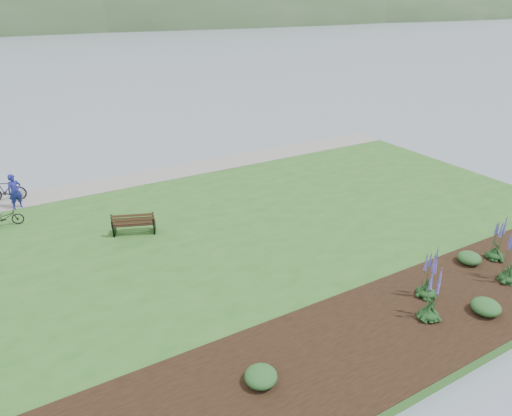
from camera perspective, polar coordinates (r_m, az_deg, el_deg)
The scene contains 15 objects.
ground at distance 21.16m, azimuth -7.52°, elevation -2.91°, with size 600.00×600.00×0.00m, color slate.
lawn at distance 19.44m, azimuth -5.22°, elevation -4.76°, with size 34.00×20.00×0.40m, color #295D21.
shoreline_path at distance 26.99m, azimuth -13.36°, elevation 3.81°, with size 34.00×2.20×0.03m, color gray.
garden_bed at distance 15.61m, azimuth 18.18°, elevation -13.35°, with size 24.00×4.40×0.04m, color black.
far_hillside at distance 189.65m, azimuth -23.32°, elevation 19.88°, with size 580.00×80.00×38.00m, color #2E4B2A, non-canonical shape.
park_bench at distance 20.33m, azimuth -15.06°, elevation -1.81°, with size 1.91×1.31×1.10m.
person at distance 24.80m, azimuth -27.98°, elevation 2.15°, with size 0.75×0.51×2.06m, color navy.
bicycle_a at distance 23.31m, azimuth -28.91°, elevation -1.09°, with size 1.54×0.54×0.81m, color black.
bicycle_b at distance 26.18m, azimuth -28.80°, elevation 1.98°, with size 1.90×0.55×1.14m, color black.
echium_0 at distance 15.52m, azimuth 21.13°, elevation -10.40°, with size 0.62×0.62×1.97m.
echium_1 at distance 16.51m, azimuth 20.87°, elevation -7.79°, with size 0.62×0.62×2.04m.
echium_3 at distance 19.94m, azimuth 28.04°, elevation -3.53°, with size 0.62×0.62×1.96m.
shrub_0 at distance 12.82m, azimuth 0.61°, elevation -20.30°, with size 0.88×0.88×0.44m, color #1E4C21.
shrub_1 at distance 16.80m, azimuth 26.80°, elevation -10.96°, with size 0.93×0.93×0.46m, color #1E4C21.
shrub_2 at distance 19.45m, azimuth 25.13°, elevation -5.67°, with size 0.88×0.88×0.44m, color #1E4C21.
Camera 1 is at (-6.92, -17.48, 9.72)m, focal length 32.00 mm.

